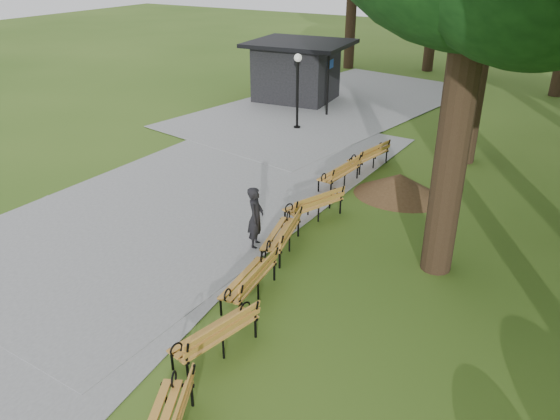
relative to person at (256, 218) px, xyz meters
The scene contains 12 objects.
ground 1.20m from the person, 49.05° to the right, with size 100.00×100.00×0.00m, color #395B1A.
path 4.21m from the person, 145.72° to the left, with size 12.00×38.00×0.06m, color gray.
person is the anchor object (origin of this frame).
kiosk 14.82m from the person, 115.08° to the left, with size 4.56×3.97×2.86m, color black, non-canonical shape.
lamp_post 10.15m from the person, 112.96° to the left, with size 0.32×0.32×3.06m.
dirt_mound 5.24m from the person, 66.98° to the left, with size 2.31×2.31×0.72m, color #47301C.
bench_1 4.08m from the person, 67.93° to the right, with size 1.90×0.64×0.88m, color #C9842E, non-canonical shape.
bench_2 2.25m from the person, 61.32° to the right, with size 1.90×0.64×0.88m, color #C9842E, non-canonical shape.
bench_3 0.75m from the person, 13.26° to the left, with size 1.90×0.64×0.88m, color #C9842E, non-canonical shape.
bench_4 2.20m from the person, 76.10° to the left, with size 1.90×0.64×0.88m, color #C9842E, non-canonical shape.
bench_5 4.60m from the person, 88.27° to the left, with size 1.90×0.64×0.88m, color #C9842E, non-canonical shape.
bench_6 6.57m from the person, 87.10° to the left, with size 1.90×0.64×0.88m, color #C9842E, non-canonical shape.
Camera 1 is at (6.03, -9.39, 6.78)m, focal length 35.04 mm.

